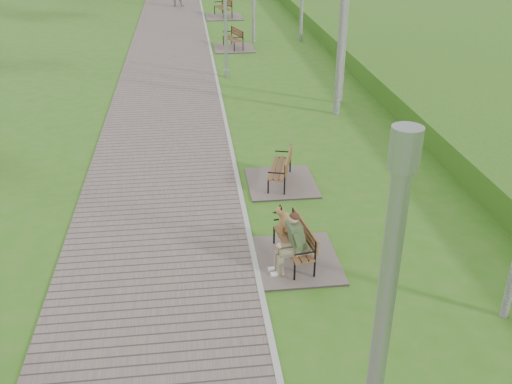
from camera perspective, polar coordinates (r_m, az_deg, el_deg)
The scene contains 9 objects.
ground at distance 8.47m, azimuth 1.82°, elevation -16.03°, with size 120.00×120.00×0.00m, color #306715.
walkway at distance 28.20m, azimuth -8.54°, elevation 15.10°, with size 3.50×67.00×0.04m, color #645551.
kerb at distance 28.20m, azimuth -4.86°, elevation 15.30°, with size 0.10×67.00×0.05m, color #999993.
embankment at distance 29.72m, azimuth 19.89°, elevation 14.41°, with size 14.00×70.00×1.60m, color #477127.
bench_main at distance 10.12m, azimuth 3.58°, elevation -5.31°, with size 1.54×1.71×1.34m.
bench_second at distance 13.00m, azimuth 2.40°, elevation 1.53°, with size 1.53×1.70×0.94m.
bench_third at distance 25.65m, azimuth -2.31°, elevation 14.56°, with size 1.72×1.91×1.05m.
bench_far at distance 32.98m, azimuth -3.30°, elevation 17.45°, with size 2.01×2.23×1.23m.
lamp_post_second at distance 20.85m, azimuth -3.08°, elevation 17.27°, with size 0.18×0.18×4.73m.
Camera 1 is at (-0.99, -6.09, 5.80)m, focal length 40.00 mm.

